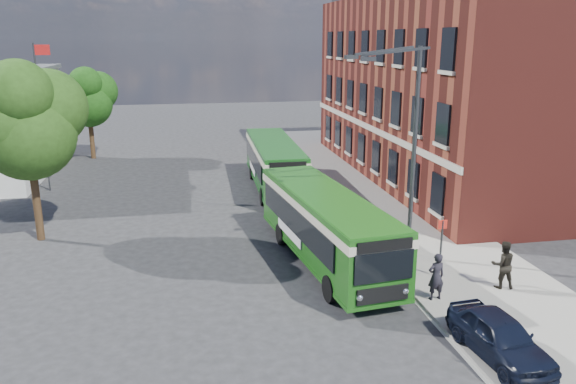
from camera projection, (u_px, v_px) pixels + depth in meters
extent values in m
plane|color=#252527|center=(281.00, 252.00, 25.22)|extent=(120.00, 120.00, 0.00)
cube|color=#99978B|center=(372.00, 195.00, 34.03)|extent=(6.00, 48.00, 0.15)
cube|color=beige|center=(323.00, 199.00, 33.50)|extent=(0.12, 48.00, 0.01)
cube|color=maroon|center=(456.00, 89.00, 37.49)|extent=(12.00, 26.00, 12.00)
cube|color=beige|center=(368.00, 127.00, 37.05)|extent=(0.12, 26.00, 0.35)
cylinder|color=#353739|center=(42.00, 119.00, 34.11)|extent=(0.10, 0.10, 9.00)
cube|color=red|center=(42.00, 50.00, 33.10)|extent=(0.90, 0.02, 0.60)
cylinder|color=#353739|center=(408.00, 257.00, 24.21)|extent=(0.44, 0.44, 0.30)
cylinder|color=#353739|center=(414.00, 159.00, 23.06)|extent=(0.18, 0.18, 9.00)
cube|color=#353739|center=(396.00, 51.00, 21.12)|extent=(2.58, 0.46, 0.37)
cube|color=#353739|center=(385.00, 51.00, 22.26)|extent=(2.58, 0.46, 0.37)
cube|color=#353739|center=(368.00, 59.00, 20.52)|extent=(0.55, 0.22, 0.16)
cube|color=#353739|center=(351.00, 57.00, 22.56)|extent=(0.55, 0.22, 0.16)
cylinder|color=#353739|center=(441.00, 251.00, 21.91)|extent=(0.08, 0.08, 2.50)
cube|color=red|center=(443.00, 224.00, 21.62)|extent=(0.35, 0.04, 0.35)
cube|color=#1B5615|center=(325.00, 222.00, 23.65)|extent=(3.75, 10.96, 2.45)
cube|color=#1B5615|center=(325.00, 251.00, 23.99)|extent=(3.80, 11.01, 0.14)
cube|color=black|center=(294.00, 220.00, 23.52)|extent=(1.14, 8.89, 1.10)
cube|color=black|center=(350.00, 215.00, 24.26)|extent=(1.14, 8.89, 1.10)
cube|color=beige|center=(326.00, 204.00, 23.43)|extent=(3.82, 11.03, 0.32)
cube|color=#1B5615|center=(326.00, 195.00, 23.34)|extent=(3.64, 10.85, 0.12)
cube|color=black|center=(384.00, 267.00, 18.64)|extent=(2.14, 0.33, 1.05)
cube|color=black|center=(385.00, 246.00, 18.43)|extent=(2.00, 0.32, 0.38)
cube|color=black|center=(383.00, 294.00, 18.89)|extent=(1.90, 0.30, 0.55)
sphere|color=silver|center=(359.00, 298.00, 18.67)|extent=(0.26, 0.26, 0.26)
sphere|color=silver|center=(405.00, 291.00, 19.16)|extent=(0.26, 0.26, 0.26)
cube|color=black|center=(287.00, 186.00, 28.56)|extent=(2.00, 0.32, 0.90)
cube|color=white|center=(289.00, 232.00, 24.37)|extent=(0.42, 3.18, 0.45)
cylinder|color=black|center=(330.00, 289.00, 20.37)|extent=(0.40, 1.03, 1.00)
cylinder|color=black|center=(388.00, 281.00, 21.04)|extent=(0.40, 1.03, 1.00)
cylinder|color=black|center=(281.00, 234.00, 26.02)|extent=(0.40, 1.03, 1.00)
cylinder|color=black|center=(328.00, 229.00, 26.69)|extent=(0.40, 1.03, 1.00)
cube|color=#165118|center=(274.00, 161.00, 35.41)|extent=(2.78, 10.94, 2.45)
cube|color=#165118|center=(274.00, 181.00, 35.75)|extent=(2.82, 10.98, 0.14)
cube|color=black|center=(254.00, 159.00, 35.47)|extent=(0.31, 9.08, 1.10)
cube|color=black|center=(293.00, 157.00, 35.86)|extent=(0.31, 9.08, 1.10)
cube|color=#F5EFCA|center=(274.00, 148.00, 35.19)|extent=(2.84, 11.00, 0.32)
cube|color=#165118|center=(274.00, 142.00, 35.10)|extent=(2.68, 10.83, 0.12)
cube|color=black|center=(288.00, 179.00, 30.16)|extent=(2.15, 0.14, 1.05)
cube|color=black|center=(288.00, 166.00, 29.95)|extent=(2.00, 0.13, 0.38)
cube|color=black|center=(288.00, 197.00, 30.42)|extent=(1.90, 0.13, 0.55)
sphere|color=silver|center=(273.00, 198.00, 30.31)|extent=(0.26, 0.26, 0.26)
sphere|color=silver|center=(303.00, 196.00, 30.57)|extent=(0.26, 0.26, 0.26)
cube|color=black|center=(264.00, 142.00, 40.56)|extent=(2.00, 0.13, 0.90)
cube|color=white|center=(253.00, 168.00, 36.33)|extent=(0.12, 3.20, 0.45)
cylinder|color=black|center=(263.00, 197.00, 32.11)|extent=(0.31, 1.01, 1.00)
cylinder|color=black|center=(303.00, 195.00, 32.47)|extent=(0.31, 1.01, 1.00)
cylinder|color=black|center=(252.00, 172.00, 38.08)|extent=(0.31, 1.01, 1.00)
cylinder|color=black|center=(286.00, 170.00, 38.44)|extent=(0.31, 1.01, 1.00)
imported|color=black|center=(500.00, 337.00, 16.50)|extent=(1.91, 4.01, 1.32)
imported|color=black|center=(436.00, 277.00, 20.11)|extent=(0.69, 0.50, 1.77)
imported|color=black|center=(503.00, 264.00, 21.06)|extent=(1.02, 0.86, 1.86)
cylinder|color=#322112|center=(37.00, 203.00, 26.31)|extent=(0.36, 0.36, 3.61)
sphere|color=#234314|center=(28.00, 134.00, 25.44)|extent=(4.27, 4.27, 4.27)
sphere|color=#234314|center=(48.00, 108.00, 25.92)|extent=(3.61, 3.61, 3.61)
sphere|color=#234314|center=(5.00, 122.00, 24.59)|extent=(3.29, 3.29, 3.29)
sphere|color=#234314|center=(18.00, 93.00, 24.16)|extent=(2.96, 2.96, 2.96)
cylinder|color=#322112|center=(28.00, 156.00, 37.28)|extent=(0.36, 0.36, 3.36)
sphere|color=#254A1A|center=(22.00, 110.00, 36.47)|extent=(3.97, 3.97, 3.97)
sphere|color=#254A1A|center=(35.00, 94.00, 36.92)|extent=(3.36, 3.36, 3.36)
sphere|color=#254A1A|center=(7.00, 102.00, 35.68)|extent=(3.05, 3.05, 3.05)
sphere|color=#254A1A|center=(15.00, 84.00, 35.28)|extent=(2.75, 2.75, 2.75)
cylinder|color=#322112|center=(92.00, 139.00, 44.34)|extent=(0.36, 0.36, 3.08)
sphere|color=#17400F|center=(89.00, 104.00, 43.59)|extent=(3.64, 3.64, 3.64)
sphere|color=#17400F|center=(98.00, 91.00, 44.00)|extent=(3.08, 3.08, 3.08)
sphere|color=#17400F|center=(78.00, 97.00, 42.87)|extent=(2.80, 2.80, 2.80)
sphere|color=#17400F|center=(85.00, 83.00, 42.50)|extent=(2.52, 2.52, 2.52)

